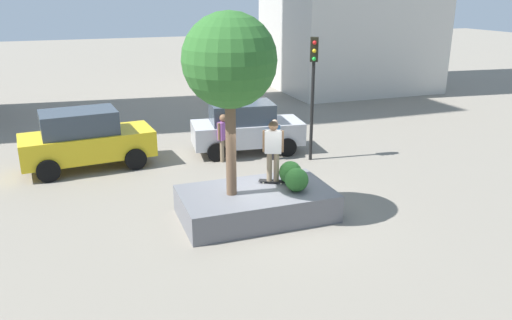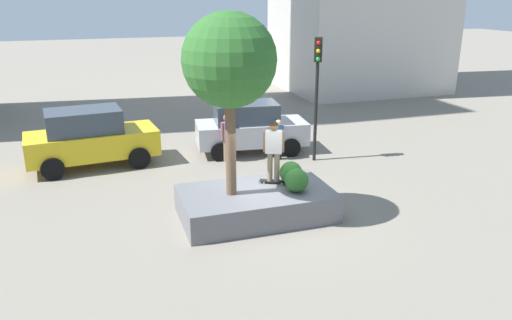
% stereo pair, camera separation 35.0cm
% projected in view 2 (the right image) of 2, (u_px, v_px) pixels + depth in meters
% --- Properties ---
extents(ground_plane, '(120.00, 120.00, 0.00)m').
position_uv_depth(ground_plane, '(270.00, 211.00, 14.52)').
color(ground_plane, gray).
extents(planter_ledge, '(4.19, 2.42, 0.77)m').
position_uv_depth(planter_ledge, '(256.00, 203.00, 14.06)').
color(planter_ledge, slate).
rests_on(planter_ledge, ground).
extents(plaza_tree, '(2.43, 2.43, 4.83)m').
position_uv_depth(plaza_tree, '(229.00, 62.00, 12.60)').
color(plaza_tree, brown).
rests_on(plaza_tree, planter_ledge).
extents(boxwood_shrub, '(0.66, 0.66, 0.66)m').
position_uv_depth(boxwood_shrub, '(297.00, 180.00, 13.79)').
color(boxwood_shrub, '#2D6628').
rests_on(boxwood_shrub, planter_ledge).
extents(hedge_clump, '(0.66, 0.66, 0.66)m').
position_uv_depth(hedge_clump, '(291.00, 173.00, 14.35)').
color(hedge_clump, '#2D6628').
rests_on(hedge_clump, planter_ledge).
extents(skateboard, '(0.80, 0.56, 0.07)m').
position_uv_depth(skateboard, '(273.00, 181.00, 14.47)').
color(skateboard, black).
rests_on(skateboard, planter_ledge).
extents(skateboarder, '(0.56, 0.37, 1.77)m').
position_uv_depth(skateboarder, '(274.00, 147.00, 14.14)').
color(skateboarder, '#847056').
rests_on(skateboarder, skateboard).
extents(taxi_cab, '(4.69, 2.47, 2.10)m').
position_uv_depth(taxi_cab, '(90.00, 138.00, 17.94)').
color(taxi_cab, gold).
rests_on(taxi_cab, ground).
extents(sedan_parked, '(4.44, 2.39, 1.98)m').
position_uv_depth(sedan_parked, '(250.00, 127.00, 19.57)').
color(sedan_parked, '#B7B7BC').
rests_on(sedan_parked, ground).
extents(traffic_light_corner, '(0.35, 0.37, 4.52)m').
position_uv_depth(traffic_light_corner, '(317.00, 78.00, 17.92)').
color(traffic_light_corner, black).
rests_on(traffic_light_corner, ground).
extents(passerby_with_bag, '(0.48, 0.33, 1.54)m').
position_uv_depth(passerby_with_bag, '(278.00, 137.00, 18.72)').
color(passerby_with_bag, black).
rests_on(passerby_with_bag, ground).
extents(bystander_watching, '(0.52, 0.44, 1.79)m').
position_uv_depth(bystander_watching, '(227.00, 134.00, 18.48)').
color(bystander_watching, '#847056').
rests_on(bystander_watching, ground).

